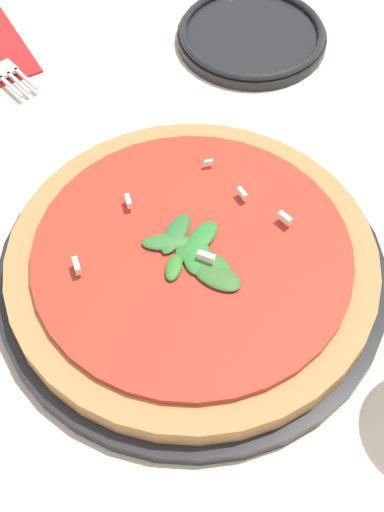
# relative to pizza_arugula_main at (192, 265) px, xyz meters

# --- Properties ---
(ground_plane) EXTENTS (6.00, 6.00, 0.00)m
(ground_plane) POSITION_rel_pizza_arugula_main_xyz_m (0.03, -0.03, -0.02)
(ground_plane) COLOR beige
(pizza_arugula_main) EXTENTS (0.32, 0.32, 0.05)m
(pizza_arugula_main) POSITION_rel_pizza_arugula_main_xyz_m (0.00, 0.00, 0.00)
(pizza_arugula_main) COLOR black
(pizza_arugula_main) RESTS_ON ground_plane
(side_plate_white) EXTENTS (0.16, 0.16, 0.02)m
(side_plate_white) POSITION_rel_pizza_arugula_main_xyz_m (-0.21, 0.23, -0.01)
(side_plate_white) COLOR black
(side_plate_white) RESTS_ON ground_plane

